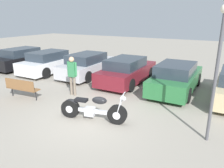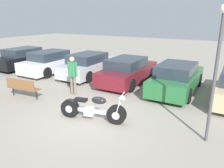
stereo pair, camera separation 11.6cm
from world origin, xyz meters
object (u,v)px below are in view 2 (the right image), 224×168
(motorcycle, at_px, (92,109))
(parked_car_black, at_px, (25,58))
(parked_car_silver, at_px, (90,65))
(parked_car_green, at_px, (177,78))
(parked_car_white, at_px, (52,62))
(parked_car_maroon, at_px, (128,71))
(park_bench, at_px, (22,87))
(person_standing, at_px, (73,72))
(lamp_post, at_px, (217,61))

(motorcycle, distance_m, parked_car_black, 9.89)
(motorcycle, xyz_separation_m, parked_car_black, (-8.80, 4.50, 0.24))
(parked_car_silver, xyz_separation_m, parked_car_green, (5.28, -0.33, 0.00))
(parked_car_white, height_order, parked_car_silver, same)
(parked_car_maroon, height_order, park_bench, parked_car_maroon)
(motorcycle, distance_m, parked_car_white, 7.57)
(parked_car_maroon, relative_size, park_bench, 2.71)
(motorcycle, relative_size, parked_car_black, 0.55)
(motorcycle, relative_size, parked_car_silver, 0.55)
(parked_car_silver, distance_m, person_standing, 3.47)
(parked_car_silver, distance_m, parked_car_maroon, 2.65)
(person_standing, bearing_deg, parked_car_green, 35.75)
(motorcycle, xyz_separation_m, parked_car_white, (-6.16, 4.40, 0.24))
(motorcycle, height_order, parked_car_silver, parked_car_silver)
(parked_car_black, bearing_deg, park_bench, -40.65)
(motorcycle, distance_m, parked_car_green, 4.86)
(motorcycle, bearing_deg, parked_car_maroon, 100.65)
(motorcycle, bearing_deg, lamp_post, 8.42)
(park_bench, bearing_deg, parked_car_maroon, 56.40)
(parked_car_white, bearing_deg, parked_car_black, 177.76)
(parked_car_black, relative_size, person_standing, 2.44)
(parked_car_white, relative_size, parked_car_green, 1.00)
(parked_car_green, relative_size, lamp_post, 1.15)
(parked_car_black, relative_size, parked_car_white, 1.00)
(parked_car_silver, height_order, parked_car_green, same)
(parked_car_green, relative_size, person_standing, 2.44)
(parked_car_maroon, distance_m, park_bench, 5.31)
(motorcycle, bearing_deg, parked_car_silver, 125.91)
(parked_car_silver, height_order, parked_car_maroon, same)
(parked_car_white, relative_size, parked_car_silver, 1.00)
(motorcycle, distance_m, person_standing, 2.83)
(lamp_post, bearing_deg, person_standing, 168.90)
(parked_car_maroon, bearing_deg, parked_car_black, -178.95)
(parked_car_maroon, xyz_separation_m, park_bench, (-2.94, -4.42, -0.11))
(parked_car_white, xyz_separation_m, lamp_post, (9.80, -3.86, 1.70))
(parked_car_black, xyz_separation_m, parked_car_silver, (5.28, 0.35, 0.00))
(parked_car_maroon, relative_size, parked_car_green, 1.00)
(parked_car_silver, xyz_separation_m, park_bench, (-0.30, -4.63, -0.11))
(park_bench, height_order, lamp_post, lamp_post)
(park_bench, height_order, person_standing, person_standing)
(person_standing, bearing_deg, park_bench, -138.25)
(parked_car_maroon, relative_size, lamp_post, 1.15)
(parked_car_white, distance_m, person_standing, 4.83)
(parked_car_maroon, bearing_deg, park_bench, -123.60)
(person_standing, bearing_deg, parked_car_black, 156.89)
(parked_car_white, relative_size, park_bench, 2.71)
(parked_car_white, bearing_deg, lamp_post, -21.51)
(park_bench, relative_size, lamp_post, 0.43)
(park_bench, bearing_deg, motorcycle, -3.38)
(parked_car_silver, bearing_deg, parked_car_white, -170.23)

